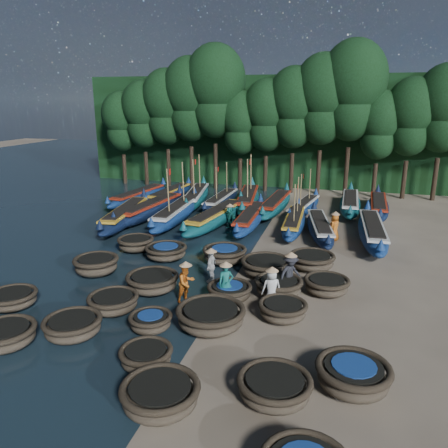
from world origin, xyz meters
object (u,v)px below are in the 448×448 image
(fisherman_0, at_px, (272,286))
(fisherman_6, at_px, (335,226))
(coracle_20, at_px, (136,243))
(coracle_23, at_px, (266,266))
(coracle_14, at_px, (283,310))
(coracle_19, at_px, (327,285))
(coracle_9, at_px, (353,375))
(long_boat_13, at_px, (248,200))
(long_boat_16, at_px, (350,203))
(fisherman_3, at_px, (290,273))
(long_boat_3, at_px, (176,213))
(fisherman_2, at_px, (186,282))
(coracle_18, at_px, (279,286))
(coracle_16, at_px, (152,282))
(coracle_21, at_px, (166,251))
(coracle_11, at_px, (113,302))
(long_boat_11, at_px, (196,197))
(coracle_3, at_px, (160,395))
(long_boat_2, at_px, (151,209))
(long_boat_10, at_px, (170,194))
(coracle_6, at_px, (73,326))
(long_boat_6, at_px, (294,222))
(fisherman_5, at_px, (230,216))
(coracle_22, at_px, (225,254))
(long_boat_5, at_px, (250,218))
(coracle_15, at_px, (96,265))
(fisherman_1, at_px, (226,281))
(coracle_8, at_px, (275,387))
(long_boat_12, at_px, (221,201))
(coracle_17, at_px, (230,291))
(coracle_24, at_px, (312,260))
(coracle_7, at_px, (146,356))
(long_boat_1, at_px, (125,215))
(long_boat_15, at_px, (304,207))
(long_boat_17, at_px, (378,206))
(coracle_12, at_px, (151,321))
(fisherman_4, at_px, (211,265))
(long_boat_7, at_px, (320,228))
(coracle_5, at_px, (5,335))
(long_boat_4, at_px, (216,217))
(long_boat_9, at_px, (139,196))

(fisherman_0, xyz_separation_m, fisherman_6, (2.13, 9.26, 0.02))
(coracle_20, distance_m, fisherman_6, 11.32)
(coracle_23, bearing_deg, coracle_14, -71.58)
(coracle_19, bearing_deg, coracle_9, -80.79)
(long_boat_13, height_order, long_boat_16, long_boat_13)
(long_boat_16, relative_size, fisherman_3, 4.34)
(long_boat_3, xyz_separation_m, fisherman_2, (4.79, -11.05, 0.26))
(coracle_18, bearing_deg, coracle_16, -169.82)
(coracle_21, bearing_deg, coracle_20, 160.50)
(coracle_11, distance_m, long_boat_11, 18.11)
(coracle_3, relative_size, long_boat_2, 0.24)
(coracle_11, bearing_deg, long_boat_10, 105.76)
(coracle_6, bearing_deg, long_boat_6, 68.52)
(fisherman_3, xyz_separation_m, fisherman_5, (-4.89, 8.64, -0.11))
(coracle_22, distance_m, long_boat_5, 6.67)
(coracle_15, distance_m, fisherman_1, 6.76)
(coracle_8, distance_m, coracle_21, 11.76)
(long_boat_12, xyz_separation_m, long_boat_16, (9.43, 1.46, 0.04))
(coracle_17, xyz_separation_m, coracle_24, (2.98, 4.34, 0.06))
(coracle_23, distance_m, fisherman_0, 3.26)
(coracle_6, distance_m, coracle_7, 3.35)
(coracle_14, distance_m, coracle_22, 6.28)
(coracle_11, distance_m, coracle_15, 4.11)
(coracle_15, relative_size, coracle_21, 1.00)
(long_boat_1, bearing_deg, long_boat_15, 18.57)
(coracle_18, relative_size, fisherman_1, 1.09)
(coracle_20, bearing_deg, coracle_21, -19.50)
(fisherman_0, bearing_deg, long_boat_17, -134.46)
(long_boat_16, bearing_deg, coracle_12, -108.57)
(coracle_19, xyz_separation_m, long_boat_2, (-12.32, 9.40, 0.20))
(coracle_9, height_order, coracle_22, coracle_9)
(long_boat_3, bearing_deg, coracle_20, -92.12)
(long_boat_3, xyz_separation_m, fisherman_4, (5.19, -8.90, 0.22))
(coracle_22, relative_size, long_boat_3, 0.27)
(long_boat_1, bearing_deg, long_boat_6, -1.01)
(long_boat_7, distance_m, fisherman_1, 10.59)
(coracle_16, bearing_deg, fisherman_5, 85.41)
(coracle_5, distance_m, long_boat_15, 21.70)
(long_boat_6, bearing_deg, fisherman_4, -107.68)
(coracle_12, xyz_separation_m, coracle_21, (-2.28, 6.84, 0.06))
(long_boat_5, bearing_deg, fisherman_5, -147.43)
(long_boat_4, xyz_separation_m, fisherman_4, (2.34, -8.65, 0.24))
(fisherman_6, bearing_deg, coracle_21, -28.64)
(long_boat_7, xyz_separation_m, long_boat_10, (-12.27, 6.33, 0.01))
(coracle_15, distance_m, long_boat_2, 10.23)
(long_boat_1, distance_m, long_boat_12, 7.76)
(coracle_16, xyz_separation_m, long_boat_9, (-7.96, 14.93, 0.10))
(long_boat_10, bearing_deg, coracle_22, -52.45)
(coracle_17, bearing_deg, long_boat_4, 109.41)
(coracle_22, relative_size, fisherman_4, 1.43)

